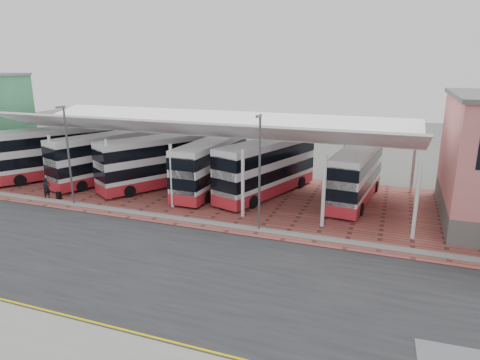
{
  "coord_description": "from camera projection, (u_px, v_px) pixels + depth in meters",
  "views": [
    {
      "loc": [
        10.47,
        -20.16,
        11.33
      ],
      "look_at": [
        -0.11,
        8.19,
        2.96
      ],
      "focal_mm": 32.0,
      "sensor_mm": 36.0,
      "label": 1
    }
  ],
  "objects": [
    {
      "name": "bus_4",
      "position": [
        267.0,
        168.0,
        37.12
      ],
      "size": [
        6.18,
        11.84,
        4.78
      ],
      "rotation": [
        0.0,
        0.0,
        -0.32
      ],
      "color": "silver",
      "rests_on": "forecourt"
    },
    {
      "name": "yellow_line_far",
      "position": [
        123.0,
        330.0,
        18.7
      ],
      "size": [
        120.0,
        0.12,
        0.01
      ],
      "primitive_type": "cube",
      "color": "#B9A200",
      "rests_on": "road"
    },
    {
      "name": "bus_5",
      "position": [
        356.0,
        175.0,
        35.43
      ],
      "size": [
        3.54,
        10.94,
        4.43
      ],
      "rotation": [
        0.0,
        0.0,
        -0.1
      ],
      "color": "silver",
      "rests_on": "forecourt"
    },
    {
      "name": "canopy",
      "position": [
        200.0,
        127.0,
        37.81
      ],
      "size": [
        37.0,
        11.63,
        7.07
      ],
      "color": "white",
      "rests_on": "ground"
    },
    {
      "name": "forecourt",
      "position": [
        284.0,
        202.0,
        35.81
      ],
      "size": [
        72.0,
        16.0,
        0.06
      ],
      "primitive_type": "cube",
      "color": "brown",
      "rests_on": "ground"
    },
    {
      "name": "bus_3",
      "position": [
        211.0,
        166.0,
        38.37
      ],
      "size": [
        2.94,
        11.16,
        4.58
      ],
      "rotation": [
        0.0,
        0.0,
        -0.02
      ],
      "color": "silver",
      "rests_on": "forecourt"
    },
    {
      "name": "ground",
      "position": [
        192.0,
        265.0,
        24.75
      ],
      "size": [
        140.0,
        140.0,
        0.0
      ],
      "primitive_type": "plane",
      "color": "#4D504A"
    },
    {
      "name": "bus_0",
      "position": [
        56.0,
        153.0,
        42.91
      ],
      "size": [
        8.65,
        11.73,
        4.97
      ],
      "rotation": [
        0.0,
        0.0,
        -0.55
      ],
      "color": "silver",
      "rests_on": "forecourt"
    },
    {
      "name": "lamp_west",
      "position": [
        68.0,
        153.0,
        33.97
      ],
      "size": [
        0.16,
        0.9,
        8.07
      ],
      "color": "#4F5257",
      "rests_on": "ground"
    },
    {
      "name": "bus_2",
      "position": [
        159.0,
        162.0,
        39.5
      ],
      "size": [
        8.01,
        11.1,
        4.68
      ],
      "rotation": [
        0.0,
        0.0,
        -0.53
      ],
      "color": "silver",
      "rests_on": "forecourt"
    },
    {
      "name": "road",
      "position": [
        184.0,
        272.0,
        23.85
      ],
      "size": [
        120.0,
        14.0,
        0.02
      ],
      "primitive_type": "cube",
      "color": "black",
      "rests_on": "ground"
    },
    {
      "name": "bus_1",
      "position": [
        107.0,
        158.0,
        41.34
      ],
      "size": [
        6.39,
        11.45,
        4.64
      ],
      "rotation": [
        0.0,
        0.0,
        -0.36
      ],
      "color": "silver",
      "rests_on": "forecourt"
    },
    {
      "name": "pedestrian",
      "position": [
        47.0,
        188.0,
        36.26
      ],
      "size": [
        0.55,
        0.74,
        1.86
      ],
      "primitive_type": "imported",
      "rotation": [
        0.0,
        0.0,
        1.4
      ],
      "color": "black",
      "rests_on": "forecourt"
    },
    {
      "name": "lamp_east",
      "position": [
        259.0,
        170.0,
        28.58
      ],
      "size": [
        0.16,
        0.9,
        8.07
      ],
      "color": "#4F5257",
      "rests_on": "ground"
    },
    {
      "name": "yellow_line_near",
      "position": [
        119.0,
        334.0,
        18.43
      ],
      "size": [
        120.0,
        0.12,
        0.01
      ],
      "primitive_type": "cube",
      "color": "#B9A200",
      "rests_on": "road"
    },
    {
      "name": "north_kerb",
      "position": [
        232.0,
        226.0,
        30.33
      ],
      "size": [
        120.0,
        0.8,
        0.14
      ],
      "primitive_type": "cube",
      "color": "slate",
      "rests_on": "ground"
    },
    {
      "name": "suitcase",
      "position": [
        59.0,
        195.0,
        36.35
      ],
      "size": [
        0.37,
        0.26,
        0.63
      ],
      "primitive_type": "cube",
      "color": "black",
      "rests_on": "forecourt"
    }
  ]
}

